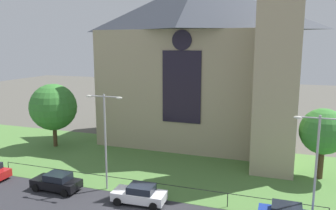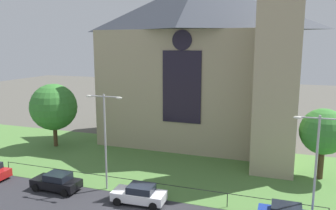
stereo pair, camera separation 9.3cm
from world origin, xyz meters
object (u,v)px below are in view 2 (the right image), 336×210
tree_right_far (323,132)px  parked_car_black (57,182)px  church_building (201,61)px  parked_car_white (139,194)px  tree_left_far (54,107)px  streetlamp_far (317,154)px  streetlamp_near (105,130)px

tree_right_far → parked_car_black: 24.21m
church_building → parked_car_white: size_ratio=6.07×
tree_left_far → streetlamp_far: 30.03m
tree_right_far → parked_car_white: bearing=-143.8°
streetlamp_far → parked_car_black: bearing=-175.4°
tree_right_far → parked_car_white: size_ratio=1.55×
tree_left_far → parked_car_white: tree_left_far is taller
church_building → streetlamp_near: 17.76m
parked_car_black → tree_left_far: bearing=-51.4°
parked_car_black → parked_car_white: same height
streetlamp_near → streetlamp_far: size_ratio=1.08×
tree_right_far → streetlamp_near: (-17.66, -8.63, 0.79)m
church_building → streetlamp_far: bearing=-53.2°
streetlamp_near → parked_car_white: bearing=-22.0°
tree_right_far → streetlamp_near: 19.67m
parked_car_white → church_building: bearing=-93.9°
church_building → tree_right_far: (13.55, -7.92, -5.78)m
tree_left_far → streetlamp_near: (12.18, -8.99, 0.41)m
streetlamp_near → streetlamp_far: 16.47m
church_building → parked_car_white: church_building is taller
church_building → tree_left_far: (-16.29, -7.55, -5.39)m
church_building → streetlamp_near: church_building is taller
tree_left_far → parked_car_black: bearing=-52.2°
streetlamp_near → parked_car_black: streetlamp_near is taller
tree_left_far → streetlamp_far: tree_left_far is taller
parked_car_black → church_building: bearing=-113.1°
streetlamp_near → parked_car_white: (3.79, -1.53, -4.54)m
tree_left_far → tree_right_far: tree_left_far is taller
streetlamp_near → parked_car_black: 6.23m
streetlamp_far → tree_left_far: bearing=162.6°
parked_car_white → streetlamp_far: bearing=-176.0°
parked_car_white → tree_right_far: bearing=-146.6°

